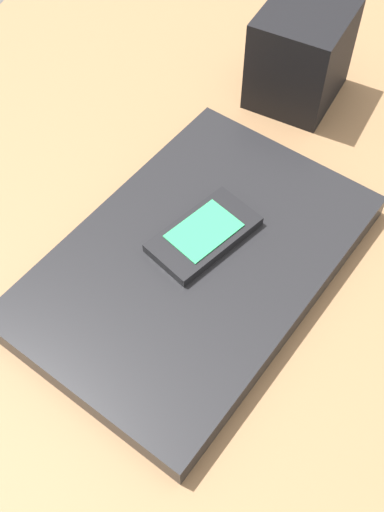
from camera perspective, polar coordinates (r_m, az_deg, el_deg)
The scene contains 4 objects.
desk_surface at distance 55.63cm, azimuth -2.79°, elevation -9.11°, with size 120.00×80.00×3.00cm, color olive.
laptop_closed at distance 57.41cm, azimuth 0.00°, elevation -0.42°, with size 33.21×21.79×2.56cm, color black.
cell_phone_on_laptop at distance 56.89cm, azimuth 1.47°, elevation 1.92°, with size 11.60×9.37×1.13cm.
desk_organizer at distance 73.05cm, azimuth 9.99°, elevation 17.81°, with size 10.46×9.11×10.79cm, color black.
Camera 1 is at (22.03, 11.17, 51.35)cm, focal length 43.32 mm.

